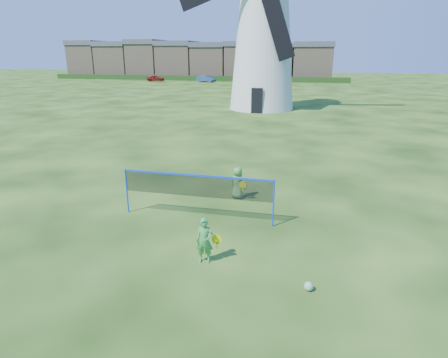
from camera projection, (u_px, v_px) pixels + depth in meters
name	position (u px, v px, depth m)	size (l,w,h in m)	color
ground	(214.00, 229.00, 11.98)	(220.00, 220.00, 0.00)	black
windmill	(263.00, 39.00, 35.95)	(14.99, 6.24, 19.54)	white
badminton_net	(197.00, 187.00, 12.33)	(5.05, 0.05, 1.55)	blue
player_girl	(205.00, 241.00, 9.87)	(0.66, 0.36, 1.24)	green
player_boy	(238.00, 183.00, 14.33)	(0.70, 0.56, 1.21)	#60A24E
play_ball	(309.00, 286.00, 8.82)	(0.22, 0.22, 0.22)	green
terraced_houses	(193.00, 60.00, 82.47)	(57.94, 8.40, 8.15)	tan
hedge	(192.00, 78.00, 77.63)	(62.00, 0.80, 1.00)	#193814
car_left	(155.00, 78.00, 75.77)	(1.40, 3.49, 1.19)	maroon
car_right	(206.00, 79.00, 73.72)	(1.36, 3.91, 1.29)	navy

